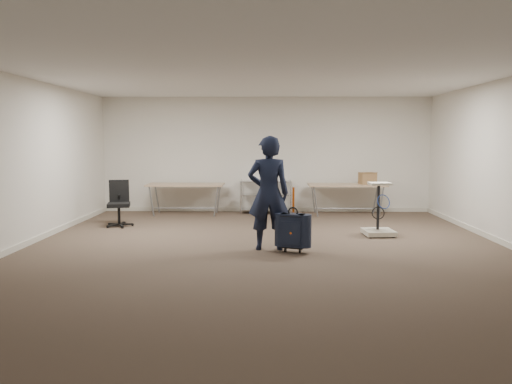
{
  "coord_description": "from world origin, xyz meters",
  "views": [
    {
      "loc": [
        0.0,
        -7.75,
        1.78
      ],
      "look_at": [
        -0.16,
        0.3,
        0.93
      ],
      "focal_mm": 35.0,
      "sensor_mm": 36.0,
      "label": 1
    }
  ],
  "objects": [
    {
      "name": "ground",
      "position": [
        0.0,
        0.0,
        0.0
      ],
      "size": [
        9.0,
        9.0,
        0.0
      ],
      "primitive_type": "plane",
      "color": "#3F3426",
      "rests_on": "ground"
    },
    {
      "name": "room_shell",
      "position": [
        0.0,
        1.38,
        0.05
      ],
      "size": [
        8.0,
        9.0,
        9.0
      ],
      "color": "silver",
      "rests_on": "ground"
    },
    {
      "name": "folding_table_left",
      "position": [
        -1.9,
        3.95,
        0.68
      ],
      "size": [
        1.8,
        0.75,
        0.73
      ],
      "color": "tan",
      "rests_on": "ground"
    },
    {
      "name": "folding_table_right",
      "position": [
        1.9,
        3.95,
        0.68
      ],
      "size": [
        1.8,
        0.75,
        0.73
      ],
      "color": "tan",
      "rests_on": "ground"
    },
    {
      "name": "wire_shelf",
      "position": [
        0.0,
        4.2,
        0.44
      ],
      "size": [
        1.22,
        0.47,
        0.8
      ],
      "color": "silver",
      "rests_on": "ground"
    },
    {
      "name": "person",
      "position": [
        0.04,
        0.2,
        0.92
      ],
      "size": [
        0.7,
        0.48,
        1.84
      ],
      "primitive_type": "imported",
      "rotation": [
        0.0,
        0.0,
        3.21
      ],
      "color": "black",
      "rests_on": "ground"
    },
    {
      "name": "suitcase",
      "position": [
        0.43,
        -0.02,
        0.35
      ],
      "size": [
        0.43,
        0.33,
        1.03
      ],
      "color": "black",
      "rests_on": "ground"
    },
    {
      "name": "office_chair",
      "position": [
        -3.02,
        2.32,
        0.29
      ],
      "size": [
        0.57,
        0.57,
        0.94
      ],
      "color": "black",
      "rests_on": "ground"
    },
    {
      "name": "equipment_cart",
      "position": [
        2.09,
        1.41,
        0.26
      ],
      "size": [
        0.58,
        0.58,
        0.99
      ],
      "color": "beige",
      "rests_on": "ground"
    },
    {
      "name": "cardboard_box",
      "position": [
        2.4,
        4.01,
        0.87
      ],
      "size": [
        0.41,
        0.35,
        0.27
      ],
      "primitive_type": "cube",
      "rotation": [
        0.0,
        0.0,
        0.22
      ],
      "color": "olive",
      "rests_on": "folding_table_right"
    }
  ]
}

